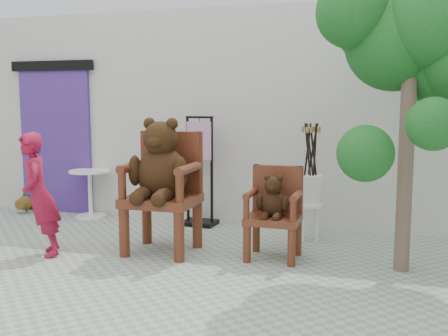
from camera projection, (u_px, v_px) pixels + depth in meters
name	position (u px, v px, depth m)	size (l,w,h in m)	color
ground_plane	(174.00, 285.00, 4.93)	(60.00, 60.00, 0.00)	#959D8D
back_wall	(253.00, 116.00, 7.68)	(9.00, 1.00, 3.00)	beige
doorway	(56.00, 137.00, 8.09)	(1.40, 0.11, 2.33)	#482A80
chair_big	(162.00, 175.00, 5.93)	(0.78, 0.81, 1.54)	#491D0F
chair_small	(274.00, 206.00, 5.72)	(0.57, 0.53, 1.00)	#491D0F
person	(40.00, 195.00, 5.77)	(0.50, 0.33, 1.38)	maroon
cafe_table	(90.00, 188.00, 7.76)	(0.60, 0.60, 0.70)	white
display_stand	(200.00, 184.00, 7.24)	(0.47, 0.38, 1.51)	black
stool_bucket	(310.00, 189.00, 6.45)	(0.32, 0.32, 1.45)	white
tree	(411.00, 39.00, 5.23)	(1.80, 1.70, 3.12)	#4F3C2F
potted_plant	(27.00, 200.00, 8.11)	(0.34, 0.30, 0.38)	#114019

